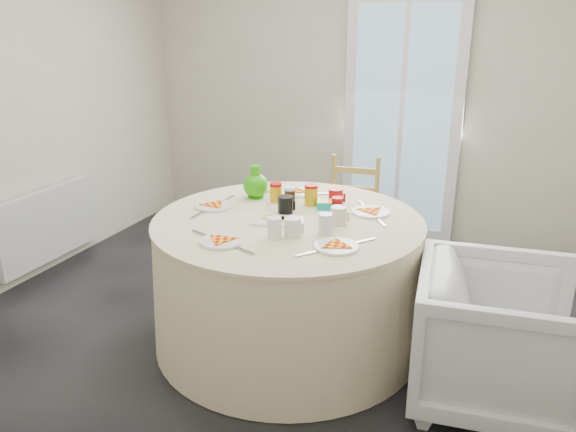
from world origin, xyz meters
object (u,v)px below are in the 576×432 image
at_px(table, 288,282).
at_px(armchair, 499,334).
at_px(radiator, 49,224).
at_px(green_pitcher, 256,185).
at_px(wooden_chair, 351,214).

distance_m(table, armchair, 1.22).
distance_m(radiator, green_pitcher, 1.81).
relative_size(radiator, wooden_chair, 1.12).
xyz_separation_m(table, wooden_chair, (0.07, 1.10, 0.09)).
height_order(wooden_chair, armchair, wooden_chair).
bearing_deg(table, armchair, -8.33).
bearing_deg(armchair, green_pitcher, 67.18).
distance_m(table, wooden_chair, 1.11).
distance_m(table, green_pitcher, 0.67).
bearing_deg(wooden_chair, radiator, -164.31).
relative_size(table, green_pitcher, 7.78).
xyz_separation_m(table, armchair, (1.20, -0.18, 0.02)).
xyz_separation_m(radiator, green_pitcher, (1.74, 0.06, 0.49)).
height_order(radiator, armchair, armchair).
bearing_deg(radiator, table, -6.60).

